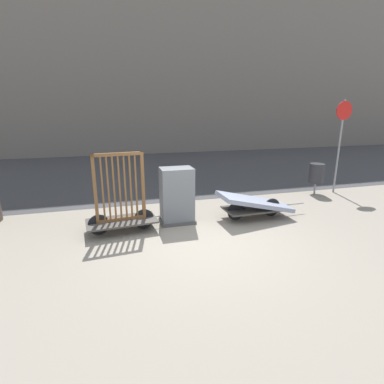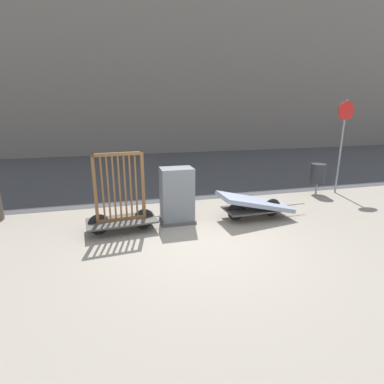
% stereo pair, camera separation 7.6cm
% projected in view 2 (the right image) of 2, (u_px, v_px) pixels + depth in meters
% --- Properties ---
extents(ground_plane, '(60.00, 60.00, 0.00)m').
position_uv_depth(ground_plane, '(206.00, 244.00, 6.19)').
color(ground_plane, gray).
extents(road_strip, '(56.00, 10.15, 0.01)m').
position_uv_depth(road_strip, '(153.00, 170.00, 13.73)').
color(road_strip, '#424244').
rests_on(road_strip, ground_plane).
extents(building_facade, '(48.00, 4.00, 15.06)m').
position_uv_depth(building_facade, '(133.00, 27.00, 18.29)').
color(building_facade, slate).
rests_on(building_facade, ground_plane).
extents(bike_cart_with_bedframe, '(2.28, 0.92, 1.80)m').
position_uv_depth(bike_cart_with_bedframe, '(121.00, 207.00, 6.71)').
color(bike_cart_with_bedframe, '#4C4742').
rests_on(bike_cart_with_bedframe, ground_plane).
extents(bike_cart_with_mattress, '(2.42, 0.93, 0.70)m').
position_uv_depth(bike_cart_with_mattress, '(255.00, 204.00, 7.57)').
color(bike_cart_with_mattress, '#4C4742').
rests_on(bike_cart_with_mattress, ground_plane).
extents(utility_cabinet, '(0.83, 0.60, 1.36)m').
position_uv_depth(utility_cabinet, '(177.00, 197.00, 7.24)').
color(utility_cabinet, '#4C4C4C').
rests_on(utility_cabinet, ground_plane).
extents(trash_bin, '(0.47, 0.47, 1.00)m').
position_uv_depth(trash_bin, '(318.00, 174.00, 9.63)').
color(trash_bin, gray).
rests_on(trash_bin, ground_plane).
extents(sign_post, '(0.58, 0.06, 2.99)m').
position_uv_depth(sign_post, '(343.00, 134.00, 9.48)').
color(sign_post, gray).
rests_on(sign_post, ground_plane).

